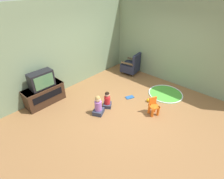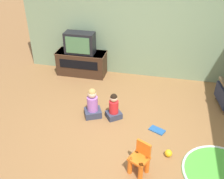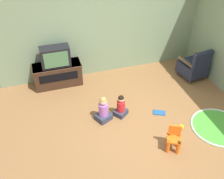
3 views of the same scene
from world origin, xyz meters
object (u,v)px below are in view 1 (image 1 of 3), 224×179
Objects in this scene: yellow_kid_chair at (154,107)px; book at (130,97)px; toy_ball at (149,100)px; television at (41,80)px; black_armchair at (131,66)px; tv_cabinet at (44,94)px; child_watching_left at (98,106)px; child_watching_center at (107,100)px.

yellow_kid_chair reaches higher than book.
book is (-0.22, 0.57, -0.05)m from toy_ball.
television is 3.51m from black_armchair.
tv_cabinet is 2.32× the size of yellow_kid_chair.
tv_cabinet is 3.82× the size of book.
book is at bearing -41.29° from television.
yellow_kid_chair is at bearing -73.25° from child_watching_left.
black_armchair is 2.59m from yellow_kid_chair.
black_armchair is 2.42m from child_watching_center.
tv_cabinet reaches higher than child_watching_center.
black_armchair is 1.43× the size of child_watching_left.
child_watching_left is at bearing 8.33° from black_armchair.
child_watching_left is at bearing 158.42° from yellow_kid_chair.
television is 3.29m from yellow_kid_chair.
book is at bearing 26.36° from black_armchair.
television is 3.27m from toy_ball.
child_watching_center is 4.49× the size of toy_ball.
child_watching_left is at bearing 148.10° from child_watching_center.
toy_ball reaches higher than book.
book is at bearing -41.91° from tv_cabinet.
toy_ball is at bearing -52.62° from child_watching_left.
tv_cabinet is 2.66m from book.
television is 0.80× the size of black_armchair.
tv_cabinet is at bearing 89.41° from child_watching_center.
toy_ball is (1.05, -0.79, -0.17)m from child_watching_center.
yellow_kid_chair is 1.55m from child_watching_left.
child_watching_center is (-2.27, -0.83, -0.10)m from black_armchair.
black_armchair is 2.04m from toy_ball.
child_watching_left is 0.40m from child_watching_center.
book is (1.24, -0.18, -0.25)m from child_watching_left.
yellow_kid_chair reaches higher than toy_ball.
tv_cabinet is 1.37× the size of black_armchair.
child_watching_left reaches higher than tv_cabinet.
child_watching_center is 1.70× the size of book.
book is (1.97, -1.77, -0.29)m from tv_cabinet.
yellow_kid_chair is at bearing -56.77° from television.
tv_cabinet is at bearing -17.15° from book.
black_armchair reaches higher than child_watching_left.
television is at bearing 90.07° from child_watching_left.
tv_cabinet is 2.25× the size of child_watching_center.
television reaches higher than toy_ball.
black_armchair is at bearing -7.41° from child_watching_left.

